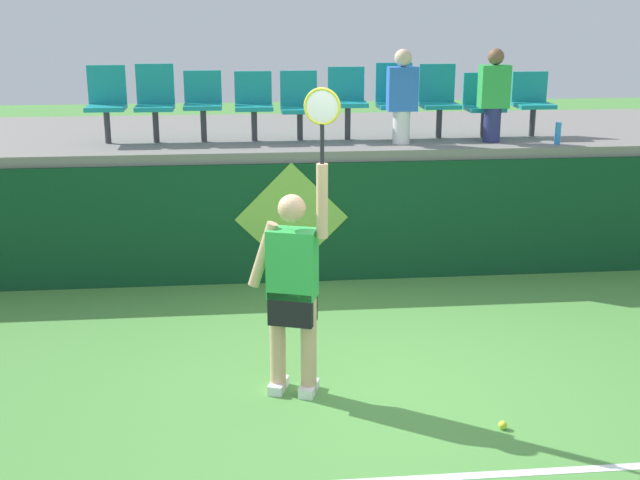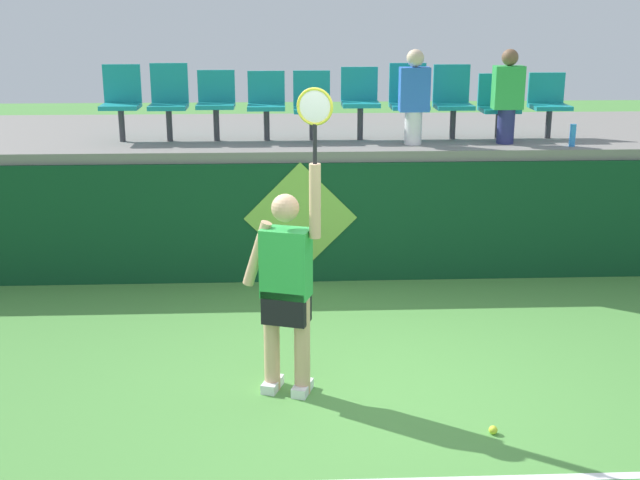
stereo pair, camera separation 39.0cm
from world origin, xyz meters
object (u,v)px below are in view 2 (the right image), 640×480
tennis_player (287,284)px  stadium_chair_6 (408,98)px  stadium_chair_8 (498,103)px  stadium_chair_9 (548,101)px  stadium_chair_5 (360,98)px  stadium_chair_1 (169,98)px  stadium_chair_3 (266,101)px  spectator_1 (508,95)px  stadium_chair_0 (121,99)px  spectator_0 (414,95)px  tennis_ball (493,430)px  stadium_chair_2 (216,100)px  stadium_chair_4 (312,103)px  stadium_chair_7 (453,98)px  water_bottle (573,135)px

tennis_player → stadium_chair_6: size_ratio=2.81×
stadium_chair_8 → stadium_chair_9: size_ratio=0.99×
stadium_chair_5 → stadium_chair_9: stadium_chair_5 is taller
stadium_chair_1 → stadium_chair_3: (1.15, -0.01, -0.04)m
stadium_chair_3 → spectator_1: size_ratio=0.74×
stadium_chair_0 → stadium_chair_1: (0.56, 0.00, 0.00)m
stadium_chair_5 → spectator_0: (0.58, -0.42, 0.08)m
tennis_ball → stadium_chair_5: stadium_chair_5 is taller
stadium_chair_8 → spectator_1: (0.00, -0.41, 0.14)m
stadium_chair_6 → spectator_1: size_ratio=0.82×
tennis_ball → stadium_chair_2: bearing=117.5°
spectator_1 → stadium_chair_1: bearing=173.9°
tennis_ball → spectator_0: size_ratio=0.06×
stadium_chair_9 → stadium_chair_8: bearing=179.7°
stadium_chair_4 → stadium_chair_9: stadium_chair_4 is taller
stadium_chair_0 → stadium_chair_3: bearing=-0.2°
tennis_ball → stadium_chair_8: 4.94m
stadium_chair_7 → stadium_chair_9: size_ratio=1.13×
water_bottle → stadium_chair_0: stadium_chair_0 is taller
stadium_chair_1 → stadium_chair_4: 1.69m
stadium_chair_3 → stadium_chair_5: 1.11m
stadium_chair_1 → spectator_0: (2.84, -0.43, 0.07)m
stadium_chair_5 → spectator_1: size_ratio=0.78×
tennis_player → stadium_chair_3: bearing=93.2°
stadium_chair_8 → stadium_chair_1: bearing=179.9°
tennis_player → stadium_chair_4: bearing=84.8°
stadium_chair_7 → stadium_chair_2: bearing=-179.8°
stadium_chair_5 → stadium_chair_9: size_ratio=1.10×
stadium_chair_9 → stadium_chair_7: bearing=179.5°
stadium_chair_7 → spectator_1: spectator_1 is taller
stadium_chair_1 → spectator_1: size_ratio=0.83×
stadium_chair_6 → stadium_chair_7: (0.53, -0.00, -0.01)m
spectator_1 → stadium_chair_7: bearing=142.7°
stadium_chair_5 → stadium_chair_9: 2.28m
water_bottle → stadium_chair_6: size_ratio=0.29×
tennis_player → stadium_chair_9: size_ratio=3.24×
stadium_chair_9 → spectator_1: 0.75m
stadium_chair_2 → stadium_chair_5: size_ratio=0.96×
tennis_ball → stadium_chair_9: bearing=69.4°
stadium_chair_4 → stadium_chair_5: (0.57, -0.00, 0.05)m
stadium_chair_5 → stadium_chair_8: 1.67m
stadium_chair_6 → stadium_chair_7: size_ratio=1.02×
stadium_chair_5 → stadium_chair_9: bearing=-0.1°
stadium_chair_0 → stadium_chair_3: (1.70, -0.01, -0.04)m
stadium_chair_8 → tennis_player: bearing=-125.1°
stadium_chair_2 → spectator_0: size_ratio=0.75×
stadium_chair_0 → stadium_chair_4: bearing=-0.0°
stadium_chair_4 → stadium_chair_9: (2.85, -0.01, -0.00)m
stadium_chair_9 → spectator_0: 1.75m
stadium_chair_2 → spectator_1: 3.40m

